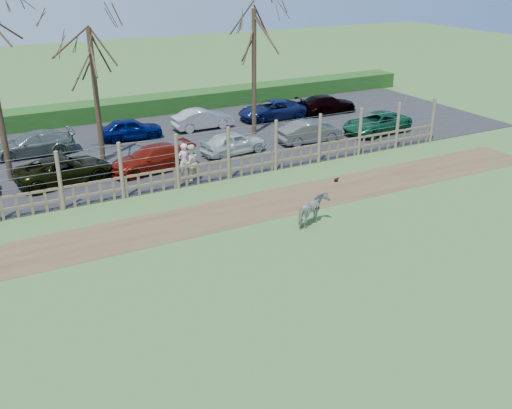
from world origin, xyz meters
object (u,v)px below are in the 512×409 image
car_9 (33,144)px  car_11 (203,119)px  car_4 (234,143)px  car_5 (310,132)px  car_6 (377,123)px  visitor_a (184,161)px  tree_mid (92,63)px  car_2 (64,170)px  tree_right (254,42)px  car_3 (152,159)px  car_10 (131,129)px  zebra (313,210)px  car_12 (272,110)px  car_13 (327,104)px  crow (336,180)px  visitor_b (191,163)px

car_9 → car_11: 9.71m
car_4 → car_5: size_ratio=0.97×
car_6 → visitor_a: bearing=-87.8°
tree_mid → car_9: bearing=141.3°
car_2 → car_4: bearing=-96.9°
tree_right → car_6: (6.35, -3.28, -4.60)m
tree_right → car_3: bearing=-155.6°
tree_right → car_4: bearing=-133.7°
car_4 → car_6: (9.07, -0.44, 0.00)m
car_10 → tree_mid: bearing=146.2°
tree_mid → car_9: tree_mid is taller
zebra → car_4: zebra is taller
tree_mid → car_10: (2.31, 2.77, -4.23)m
tree_mid → car_12: bearing=13.7°
zebra → car_9: bearing=6.1°
car_9 → car_12: size_ratio=0.96×
car_10 → car_13: (13.13, -0.30, 0.00)m
car_3 → tree_right: bearing=108.6°
car_6 → car_10: same height
tree_right → car_10: bearing=161.3°
tree_mid → car_4: 7.92m
tree_right → crow: (-0.30, -8.66, -5.15)m
car_10 → car_12: bearing=-83.7°
tree_mid → car_13: 16.20m
car_6 → car_11: 10.27m
crow → car_10: size_ratio=0.07×
tree_right → crow: 10.08m
car_6 → car_10: size_ratio=1.23×
car_11 → car_5: bearing=-143.3°
car_3 → car_5: bearing=85.9°
visitor_b → car_2: size_ratio=0.40×
car_2 → car_9: 4.84m
crow → car_5: car_5 is taller
tree_right → car_12: (2.48, 2.30, -4.60)m
car_2 → car_12: size_ratio=1.00×
car_5 → car_10: size_ratio=1.03×
zebra → visitor_a: bearing=-3.9°
visitor_b → car_5: visitor_b is taller
tree_right → crow: bearing=-92.0°
zebra → car_9: (-8.14, 13.90, 0.02)m
zebra → car_2: (-7.51, 9.10, 0.02)m
zebra → car_4: (1.10, 9.19, 0.02)m
crow → car_13: car_13 is taller
zebra → visitor_b: size_ratio=0.85×
car_3 → car_10: bearing=167.7°
crow → car_2: 12.44m
visitor_b → car_2: (-5.16, 2.54, -0.26)m
visitor_a → visitor_b: (0.20, -0.33, 0.00)m
tree_mid → car_6: 16.16m
crow → car_4: car_4 is taller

